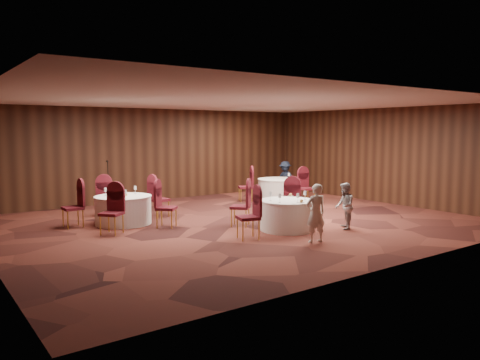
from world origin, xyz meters
TOP-DOWN VIEW (x-y plane):
  - ground at (0.00, 0.00)m, footprint 12.00×12.00m
  - room_shell at (0.00, 0.00)m, footprint 12.00×12.00m
  - table_main at (0.39, -1.53)m, footprint 1.36×1.36m
  - table_left at (-2.60, 1.53)m, footprint 1.47×1.47m
  - table_right at (3.56, 2.51)m, footprint 1.52×1.52m
  - chairs_main at (0.05, -0.94)m, footprint 3.04×1.99m
  - chairs_left at (-2.59, 1.54)m, footprint 2.98×3.11m
  - chairs_right at (3.09, 2.13)m, footprint 2.09×2.16m
  - tabletop_main at (0.51, -1.67)m, footprint 1.10×1.10m
  - tabletop_left at (-2.61, 1.53)m, footprint 0.88×0.79m
  - tabletop_right at (3.76, 2.21)m, footprint 0.08×0.08m
  - mic_stand at (-2.03, 4.19)m, footprint 0.24×0.24m
  - woman_a at (0.03, -2.86)m, footprint 0.53×0.41m
  - woman_b at (1.61, -2.28)m, footprint 0.70×0.71m
  - man_c at (4.42, 3.17)m, footprint 0.73×0.95m

SIDE VIEW (x-z plane):
  - ground at x=0.00m, z-range 0.00..0.00m
  - table_right at x=3.56m, z-range 0.01..0.75m
  - table_main at x=0.39m, z-range 0.01..0.75m
  - table_left at x=-2.60m, z-range 0.01..0.75m
  - mic_stand at x=-2.03m, z-range -0.32..1.19m
  - chairs_main at x=0.05m, z-range 0.00..1.00m
  - chairs_left at x=-2.59m, z-range 0.00..1.00m
  - chairs_right at x=3.09m, z-range 0.00..1.00m
  - woman_b at x=1.61m, z-range 0.00..1.16m
  - woman_a at x=0.03m, z-range 0.00..1.29m
  - man_c at x=4.42m, z-range 0.00..1.30m
  - tabletop_left at x=-2.61m, z-range 0.71..0.93m
  - tabletop_main at x=0.51m, z-range 0.73..0.94m
  - tabletop_right at x=3.76m, z-range 0.79..1.01m
  - room_shell at x=0.00m, z-range -4.04..7.96m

